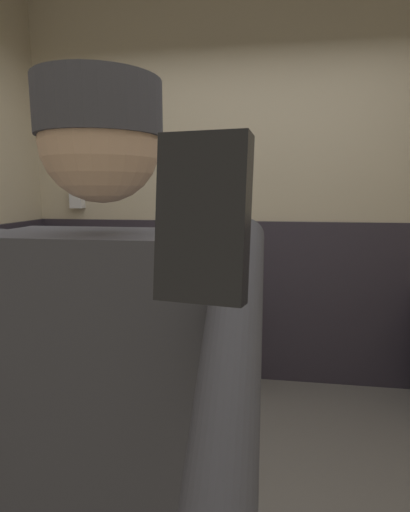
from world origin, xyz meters
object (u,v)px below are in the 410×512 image
at_px(urinal_solo, 221,286).
at_px(cell_phone, 203,219).
at_px(soap_dispenser, 77,197).
at_px(person, 110,408).

xyz_separation_m(urinal_solo, cell_phone, (0.26, -2.56, 0.69)).
height_order(urinal_solo, cell_phone, cell_phone).
distance_m(cell_phone, soap_dispenser, 3.03).
xyz_separation_m(urinal_solo, soap_dispenser, (-1.16, 0.12, 0.65)).
bearing_deg(urinal_solo, soap_dispenser, 174.11).
height_order(person, soap_dispenser, person).
xyz_separation_m(person, soap_dispenser, (-1.13, 2.17, 0.42)).
bearing_deg(soap_dispenser, cell_phone, -62.12).
bearing_deg(urinal_solo, cell_phone, -84.22).
distance_m(person, cell_phone, 0.74).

